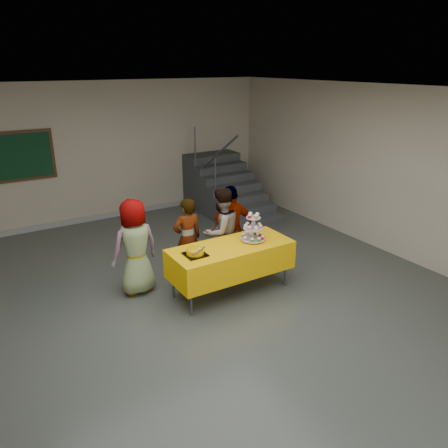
% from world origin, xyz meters
% --- Properties ---
extents(room_shell, '(10.00, 10.04, 3.02)m').
position_xyz_m(room_shell, '(0.00, 0.02, 2.13)').
color(room_shell, '#4C514C').
rests_on(room_shell, ground).
extents(bake_table, '(1.88, 0.78, 0.77)m').
position_xyz_m(bake_table, '(0.68, 0.64, 0.56)').
color(bake_table, '#595960').
rests_on(bake_table, ground).
extents(cupcake_stand, '(0.38, 0.38, 0.44)m').
position_xyz_m(cupcake_stand, '(1.08, 0.64, 0.94)').
color(cupcake_stand, silver).
rests_on(cupcake_stand, bake_table).
extents(bear_cake, '(0.32, 0.36, 0.12)m').
position_xyz_m(bear_cake, '(0.07, 0.62, 0.83)').
color(bear_cake, black).
rests_on(bear_cake, bake_table).
extents(schoolchild_a, '(0.77, 0.55, 1.48)m').
position_xyz_m(schoolchild_a, '(-0.54, 1.41, 0.74)').
color(schoolchild_a, slate).
rests_on(schoolchild_a, ground).
extents(schoolchild_b, '(0.50, 0.33, 1.36)m').
position_xyz_m(schoolchild_b, '(0.35, 1.43, 0.68)').
color(schoolchild_b, slate).
rests_on(schoolchild_b, ground).
extents(schoolchild_c, '(0.80, 0.67, 1.47)m').
position_xyz_m(schoolchild_c, '(0.90, 1.28, 0.74)').
color(schoolchild_c, slate).
rests_on(schoolchild_c, ground).
extents(schoolchild_d, '(0.87, 0.39, 1.47)m').
position_xyz_m(schoolchild_d, '(1.13, 1.33, 0.73)').
color(schoolchild_d, slate).
rests_on(schoolchild_d, ground).
extents(staircase, '(1.30, 2.40, 2.04)m').
position_xyz_m(staircase, '(2.70, 4.13, 0.49)').
color(staircase, '#424447').
rests_on(staircase, ground).
extents(noticeboard, '(1.30, 0.05, 1.00)m').
position_xyz_m(noticeboard, '(-1.51, 4.96, 1.60)').
color(noticeboard, '#472B16').
rests_on(noticeboard, ground).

